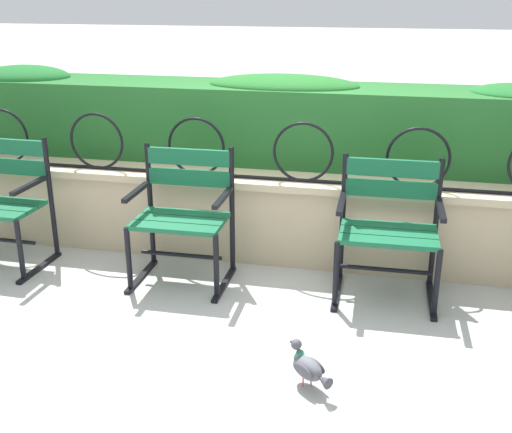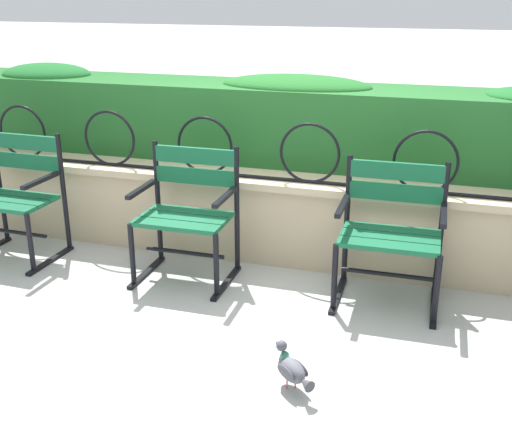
{
  "view_description": "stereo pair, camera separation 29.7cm",
  "coord_description": "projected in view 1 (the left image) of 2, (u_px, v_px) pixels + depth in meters",
  "views": [
    {
      "loc": [
        0.78,
        -3.45,
        1.87
      ],
      "look_at": [
        0.0,
        0.08,
        0.55
      ],
      "focal_mm": 43.85,
      "sensor_mm": 36.0,
      "label": 1
    },
    {
      "loc": [
        1.07,
        -3.37,
        1.87
      ],
      "look_at": [
        0.0,
        0.08,
        0.55
      ],
      "focal_mm": 43.85,
      "sensor_mm": 36.0,
      "label": 2
    }
  ],
  "objects": [
    {
      "name": "ground_plane",
      "position": [
        253.0,
        302.0,
        3.96
      ],
      "size": [
        60.0,
        60.0,
        0.0
      ],
      "primitive_type": "plane",
      "color": "#ADADA8"
    },
    {
      "name": "stone_wall",
      "position": [
        276.0,
        217.0,
        4.53
      ],
      "size": [
        7.17,
        0.41,
        0.61
      ],
      "color": "tan",
      "rests_on": "ground"
    },
    {
      "name": "iron_arch_fence",
      "position": [
        252.0,
        153.0,
        4.33
      ],
      "size": [
        6.63,
        0.02,
        0.42
      ],
      "color": "black",
      "rests_on": "stone_wall"
    },
    {
      "name": "hedge_row",
      "position": [
        284.0,
        120.0,
        4.79
      ],
      "size": [
        7.02,
        0.66,
        0.67
      ],
      "color": "#236028",
      "rests_on": "stone_wall"
    },
    {
      "name": "park_chair_leftmost",
      "position": [
        2.0,
        199.0,
        4.4
      ],
      "size": [
        0.63,
        0.53,
        0.9
      ],
      "color": "#145B38",
      "rests_on": "ground"
    },
    {
      "name": "park_chair_centre_left",
      "position": [
        183.0,
        212.0,
        4.15
      ],
      "size": [
        0.63,
        0.53,
        0.89
      ],
      "color": "#145B38",
      "rests_on": "ground"
    },
    {
      "name": "park_chair_centre_right",
      "position": [
        389.0,
        225.0,
        3.93
      ],
      "size": [
        0.65,
        0.53,
        0.88
      ],
      "color": "#145B38",
      "rests_on": "ground"
    },
    {
      "name": "pigeon_far_side",
      "position": [
        308.0,
        367.0,
        3.08
      ],
      "size": [
        0.24,
        0.23,
        0.22
      ],
      "color": "#5B5B66",
      "rests_on": "ground"
    }
  ]
}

